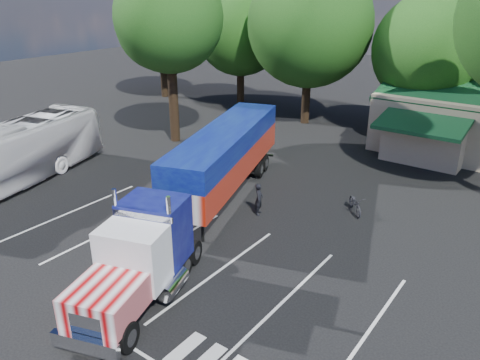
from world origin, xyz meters
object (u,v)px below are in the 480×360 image
Objects in this scene: woman at (259,199)px; bicycle at (355,204)px; semi_truck at (209,174)px; tour_bus at (8,156)px.

bicycle is at bearing -72.04° from woman.
semi_truck is 1.46× the size of tour_bus.
tour_bus is (-13.80, -5.43, 0.98)m from woman.
woman is 0.90× the size of bicycle.
semi_truck is 12.48m from tour_bus.
bicycle is at bearing 20.83° from semi_truck.
woman is (1.93, 1.62, -1.45)m from semi_truck.
tour_bus is at bearing 165.87° from bicycle.
semi_truck is at bearing 109.37° from woman.
woman is at bearing 7.24° from tour_bus.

